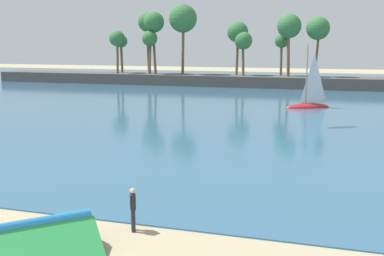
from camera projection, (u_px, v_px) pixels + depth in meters
The scene contains 5 objects.
sea at pixel (283, 94), 66.15m from camera, with size 220.00×100.55×0.06m, color #33607F.
palm_headland at pixel (285, 64), 75.58m from camera, with size 103.38×6.07×13.23m.
folded_kite at pixel (32, 232), 15.92m from camera, with size 4.85×4.87×1.24m.
person_at_waterline at pixel (133, 208), 18.05m from camera, with size 0.34×0.50×1.67m.
sailboat_near_shore at pixel (309, 102), 52.30m from camera, with size 5.08×3.76×7.23m.
Camera 1 is at (7.67, -7.19, 6.97)m, focal length 45.32 mm.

